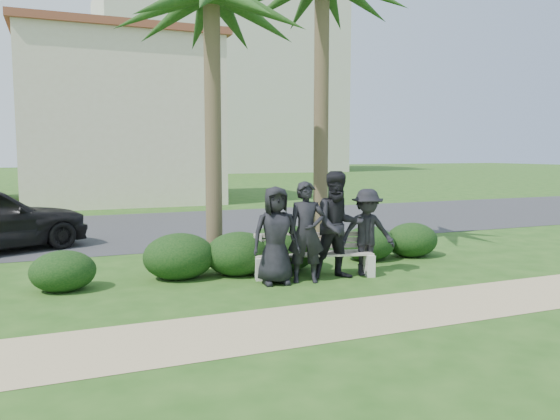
# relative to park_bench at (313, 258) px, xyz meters

# --- Properties ---
(ground) EXTENTS (160.00, 160.00, 0.00)m
(ground) POSITION_rel_park_bench_xyz_m (-0.51, -0.61, -0.34)
(ground) COLOR #234D16
(ground) RESTS_ON ground
(footpath) EXTENTS (30.00, 1.60, 0.01)m
(footpath) POSITION_rel_park_bench_xyz_m (-0.51, -2.41, -0.34)
(footpath) COLOR tan
(footpath) RESTS_ON ground
(asphalt_street) EXTENTS (160.00, 8.00, 0.01)m
(asphalt_street) POSITION_rel_park_bench_xyz_m (-0.51, 7.39, -0.34)
(asphalt_street) COLOR #2D2D30
(asphalt_street) RESTS_ON ground
(stucco_bldg_right) EXTENTS (8.40, 8.40, 7.30)m
(stucco_bldg_right) POSITION_rel_park_bench_xyz_m (-1.51, 17.39, 3.33)
(stucco_bldg_right) COLOR beige
(stucco_bldg_right) RESTS_ON ground
(hotel_tower) EXTENTS (26.00, 18.00, 37.30)m
(hotel_tower) POSITION_rel_park_bench_xyz_m (13.49, 54.39, 13.07)
(hotel_tower) COLOR beige
(hotel_tower) RESTS_ON ground
(park_bench) EXTENTS (2.25, 1.01, 0.75)m
(park_bench) POSITION_rel_park_bench_xyz_m (0.00, 0.00, 0.00)
(park_bench) COLOR #A89B8D
(park_bench) RESTS_ON ground
(man_a) EXTENTS (0.87, 0.63, 1.66)m
(man_a) POSITION_rel_park_bench_xyz_m (-0.83, -0.28, 0.49)
(man_a) COLOR black
(man_a) RESTS_ON ground
(man_b) EXTENTS (0.73, 0.59, 1.73)m
(man_b) POSITION_rel_park_bench_xyz_m (-0.31, -0.37, 0.53)
(man_b) COLOR black
(man_b) RESTS_ON ground
(man_c) EXTENTS (1.00, 0.82, 1.90)m
(man_c) POSITION_rel_park_bench_xyz_m (0.32, -0.33, 0.61)
(man_c) COLOR black
(man_c) RESTS_ON ground
(man_d) EXTENTS (1.13, 0.82, 1.57)m
(man_d) POSITION_rel_park_bench_xyz_m (0.95, -0.27, 0.45)
(man_d) COLOR black
(man_d) RESTS_ON ground
(hedge_a) EXTENTS (1.03, 0.85, 0.67)m
(hedge_a) POSITION_rel_park_bench_xyz_m (-4.18, 0.60, 0.00)
(hedge_a) COLOR black
(hedge_a) RESTS_ON ground
(hedge_b) EXTENTS (1.27, 1.05, 0.83)m
(hedge_b) POSITION_rel_park_bench_xyz_m (-2.26, 0.76, 0.08)
(hedge_b) COLOR black
(hedge_b) RESTS_ON ground
(hedge_c) EXTENTS (1.24, 1.03, 0.81)m
(hedge_c) POSITION_rel_park_bench_xyz_m (-1.19, 0.64, 0.07)
(hedge_c) COLOR black
(hedge_c) RESTS_ON ground
(hedge_d) EXTENTS (1.39, 1.14, 0.90)m
(hedge_d) POSITION_rel_park_bench_xyz_m (-0.31, 0.67, 0.11)
(hedge_d) COLOR black
(hedge_d) RESTS_ON ground
(hedge_e) EXTENTS (1.12, 0.93, 0.73)m
(hedge_e) POSITION_rel_park_bench_xyz_m (1.72, 0.91, 0.03)
(hedge_e) COLOR black
(hedge_e) RESTS_ON ground
(hedge_f) EXTENTS (1.14, 0.95, 0.75)m
(hedge_f) POSITION_rel_park_bench_xyz_m (2.78, 0.90, 0.04)
(hedge_f) COLOR black
(hedge_f) RESTS_ON ground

